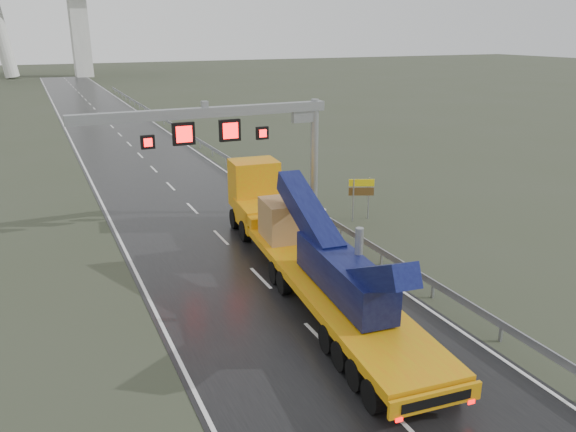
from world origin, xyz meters
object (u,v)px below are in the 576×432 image
sign_gantry (241,131)px  heavy_haul_truck (296,235)px  striped_barrier (288,199)px  exit_sign_pair (361,191)px

sign_gantry → heavy_haul_truck: 8.77m
striped_barrier → sign_gantry: bearing=-154.7°
sign_gantry → heavy_haul_truck: sign_gantry is taller
sign_gantry → heavy_haul_truck: bearing=-91.6°
heavy_haul_truck → striped_barrier: heavy_haul_truck is taller
exit_sign_pair → sign_gantry: bearing=-176.5°
sign_gantry → striped_barrier: bearing=27.3°
sign_gantry → exit_sign_pair: 8.12m
sign_gantry → heavy_haul_truck: size_ratio=0.72×
heavy_haul_truck → exit_sign_pair: 8.79m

